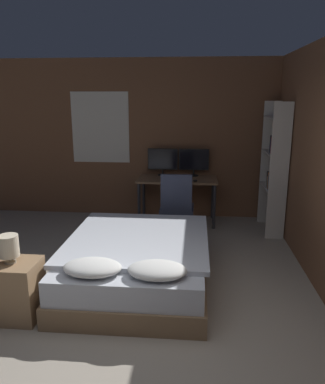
# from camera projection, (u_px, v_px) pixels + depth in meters

# --- Properties ---
(ground_plane) EXTENTS (20.00, 20.00, 0.00)m
(ground_plane) POSITION_uv_depth(u_px,v_px,m) (132.00, 372.00, 2.90)
(ground_plane) COLOR #9E9384
(wall_back) EXTENTS (12.00, 0.08, 2.70)m
(wall_back) POSITION_uv_depth(u_px,v_px,m) (169.00, 140.00, 6.44)
(wall_back) COLOR brown
(wall_back) RESTS_ON ground_plane
(bed) EXTENTS (1.57, 1.99, 0.60)m
(bed) POSITION_uv_depth(u_px,v_px,m) (137.00, 262.00, 4.21)
(bed) COLOR #846647
(bed) RESTS_ON ground_plane
(nightstand) EXTENTS (0.50, 0.40, 0.57)m
(nightstand) POSITION_uv_depth(u_px,v_px,m) (14.00, 290.00, 3.56)
(nightstand) COLOR #997551
(nightstand) RESTS_ON ground_plane
(bedside_lamp) EXTENTS (0.18, 0.18, 0.27)m
(bedside_lamp) POSITION_uv_depth(u_px,v_px,m) (9.00, 246.00, 3.45)
(bedside_lamp) COLOR gray
(bedside_lamp) RESTS_ON nightstand
(desk) EXTENTS (1.31, 0.66, 0.76)m
(desk) POSITION_uv_depth(u_px,v_px,m) (177.00, 184.00, 6.21)
(desk) COLOR #846042
(desk) RESTS_ON ground_plane
(monitor_left) EXTENTS (0.51, 0.16, 0.46)m
(monitor_left) POSITION_uv_depth(u_px,v_px,m) (163.00, 160.00, 6.37)
(monitor_left) COLOR black
(monitor_left) RESTS_ON desk
(monitor_right) EXTENTS (0.51, 0.16, 0.46)m
(monitor_right) POSITION_uv_depth(u_px,v_px,m) (194.00, 161.00, 6.32)
(monitor_right) COLOR black
(monitor_right) RESTS_ON desk
(keyboard) EXTENTS (0.41, 0.13, 0.02)m
(keyboard) POSITION_uv_depth(u_px,v_px,m) (177.00, 181.00, 5.97)
(keyboard) COLOR black
(keyboard) RESTS_ON desk
(computer_mouse) EXTENTS (0.07, 0.05, 0.04)m
(computer_mouse) POSITION_uv_depth(u_px,v_px,m) (195.00, 181.00, 5.94)
(computer_mouse) COLOR black
(computer_mouse) RESTS_ON desk
(office_chair) EXTENTS (0.52, 0.52, 1.02)m
(office_chair) POSITION_uv_depth(u_px,v_px,m) (177.00, 212.00, 5.53)
(office_chair) COLOR black
(office_chair) RESTS_ON ground_plane
(bookshelf) EXTENTS (0.27, 0.78, 2.01)m
(bookshelf) POSITION_uv_depth(u_px,v_px,m) (275.00, 164.00, 5.65)
(bookshelf) COLOR beige
(bookshelf) RESTS_ON ground_plane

